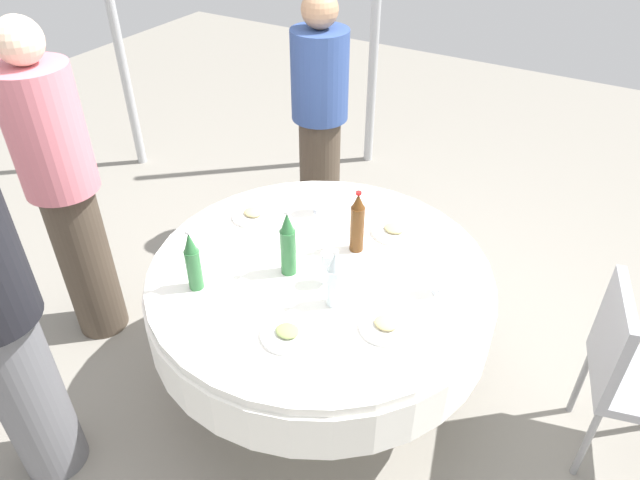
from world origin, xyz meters
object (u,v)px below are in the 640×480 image
(bottle_brown_left, at_px, (357,223))
(person_rear, at_px, (64,189))
(plate_east, at_px, (287,334))
(wine_glass_right, at_px, (319,194))
(bottle_green_right, at_px, (288,244))
(chair_south, at_px, (628,368))
(bottle_green_rear, at_px, (193,262))
(plate_outer, at_px, (386,326))
(plate_west, at_px, (394,231))
(wine_glass_front, at_px, (329,262))
(plate_far, at_px, (253,215))
(bottle_clear_near, at_px, (335,280))
(dining_table, at_px, (320,294))
(wine_glass_south, at_px, (442,275))
(person_near, at_px, (320,119))

(bottle_brown_left, bearing_deg, person_rear, -161.18)
(person_rear, bearing_deg, plate_east, -107.84)
(person_rear, bearing_deg, wine_glass_right, -70.16)
(bottle_green_right, relative_size, plate_east, 1.54)
(person_rear, distance_m, chair_south, 2.60)
(person_rear, bearing_deg, chair_south, -88.61)
(bottle_green_rear, height_order, plate_outer, bottle_green_rear)
(bottle_green_right, height_order, plate_west, bottle_green_right)
(wine_glass_front, relative_size, plate_far, 0.76)
(bottle_clear_near, bearing_deg, bottle_green_rear, -159.65)
(bottle_brown_left, height_order, bottle_clear_near, bottle_brown_left)
(plate_outer, bearing_deg, chair_south, 30.34)
(dining_table, bearing_deg, wine_glass_south, 12.44)
(wine_glass_south, bearing_deg, wine_glass_front, -157.32)
(person_near, distance_m, chair_south, 2.13)
(bottle_clear_near, relative_size, bottle_green_right, 0.85)
(plate_far, xyz_separation_m, person_rear, (-0.78, -0.43, 0.13))
(plate_outer, bearing_deg, dining_table, 155.09)
(bottle_brown_left, distance_m, person_near, 1.22)
(dining_table, xyz_separation_m, chair_south, (1.25, 0.32, -0.08))
(plate_outer, relative_size, person_near, 0.13)
(plate_west, distance_m, person_rear, 1.57)
(bottle_brown_left, bearing_deg, bottle_green_right, -121.28)
(wine_glass_front, relative_size, plate_outer, 0.76)
(chair_south, bearing_deg, dining_table, -90.00)
(wine_glass_right, relative_size, person_rear, 0.09)
(bottle_green_rear, bearing_deg, bottle_green_right, 45.13)
(bottle_green_right, relative_size, chair_south, 0.36)
(plate_west, bearing_deg, wine_glass_front, -100.22)
(plate_east, height_order, person_rear, person_rear)
(wine_glass_right, distance_m, plate_far, 0.34)
(bottle_green_right, bearing_deg, plate_west, 61.14)
(dining_table, height_order, bottle_green_rear, bottle_green_rear)
(wine_glass_right, xyz_separation_m, chair_south, (1.48, -0.06, -0.32))
(wine_glass_south, height_order, plate_east, wine_glass_south)
(bottle_clear_near, height_order, wine_glass_right, bottle_clear_near)
(bottle_clear_near, height_order, plate_east, bottle_clear_near)
(plate_east, bearing_deg, wine_glass_front, 92.81)
(person_rear, bearing_deg, plate_west, -76.78)
(plate_outer, bearing_deg, plate_east, -143.24)
(wine_glass_south, height_order, plate_outer, wine_glass_south)
(bottle_clear_near, distance_m, wine_glass_front, 0.13)
(bottle_green_rear, relative_size, person_near, 0.18)
(plate_west, bearing_deg, plate_far, -160.86)
(bottle_green_right, height_order, plate_east, bottle_green_right)
(bottle_green_rear, bearing_deg, person_near, 101.30)
(bottle_green_right, distance_m, wine_glass_right, 0.48)
(bottle_clear_near, xyz_separation_m, plate_far, (-0.64, 0.34, -0.11))
(wine_glass_front, bearing_deg, bottle_brown_left, 92.22)
(bottle_brown_left, xyz_separation_m, bottle_green_right, (-0.17, -0.29, 0.00))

